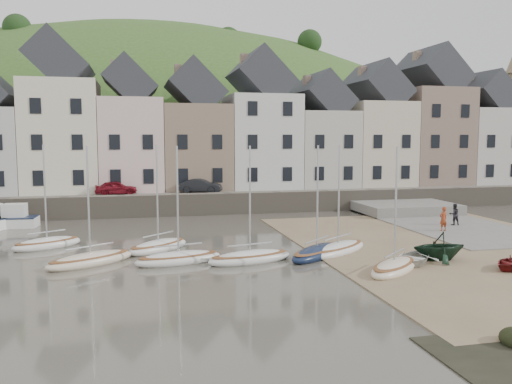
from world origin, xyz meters
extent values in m
plane|color=#4C473B|center=(0.00, 0.00, 0.00)|extent=(160.00, 160.00, 0.00)
cube|color=#355522|center=(0.00, 32.00, 0.75)|extent=(90.00, 30.00, 1.50)
cube|color=slate|center=(0.00, 20.50, 1.55)|extent=(70.00, 7.00, 0.10)
cube|color=slate|center=(0.00, 17.00, 0.90)|extent=(70.00, 1.20, 1.80)
cube|color=#796549|center=(11.00, 0.00, 0.03)|extent=(18.00, 26.00, 0.06)
cube|color=slate|center=(15.00, 8.00, 0.06)|extent=(8.00, 18.00, 0.12)
ellipsoid|color=#355522|center=(-5.00, 60.00, -18.00)|extent=(134.40, 84.00, 84.00)
cylinder|color=#382619|center=(-22.00, 48.00, 18.00)|extent=(0.50, 0.50, 3.00)
sphere|color=#213D19|center=(-22.00, 48.00, 20.50)|extent=(3.60, 3.60, 3.60)
cylinder|color=#382619|center=(-8.00, 52.00, 18.00)|extent=(0.50, 0.50, 3.00)
sphere|color=#213D19|center=(-8.00, 52.00, 20.50)|extent=(3.60, 3.60, 3.60)
cylinder|color=#382619|center=(6.00, 50.00, 18.00)|extent=(0.50, 0.50, 3.00)
sphere|color=#213D19|center=(6.00, 50.00, 20.50)|extent=(3.60, 3.60, 3.60)
cylinder|color=#382619|center=(18.00, 49.00, 18.00)|extent=(0.50, 0.50, 3.00)
sphere|color=#213D19|center=(18.00, 49.00, 20.50)|extent=(3.60, 3.60, 3.60)
cube|color=beige|center=(-13.90, 24.00, 6.50)|extent=(6.40, 8.00, 10.00)
cube|color=gray|center=(-15.50, 24.00, 14.73)|extent=(0.60, 0.90, 1.40)
cube|color=beige|center=(-7.85, 24.00, 5.75)|extent=(5.60, 8.00, 8.50)
cube|color=gray|center=(-9.25, 24.00, 12.82)|extent=(0.60, 0.90, 1.40)
cube|color=#856F5C|center=(-1.90, 24.00, 5.50)|extent=(6.20, 8.00, 8.00)
cube|color=gray|center=(-3.45, 24.00, 12.62)|extent=(0.60, 0.90, 1.40)
cube|color=silver|center=(4.55, 24.00, 6.00)|extent=(6.60, 8.00, 9.00)
cube|color=gray|center=(2.90, 24.00, 13.83)|extent=(0.60, 0.90, 1.40)
cube|color=#BBB6AB|center=(10.80, 24.00, 5.25)|extent=(5.80, 8.00, 7.50)
cube|color=gray|center=(9.35, 24.00, 11.92)|extent=(0.60, 0.90, 1.40)
cube|color=beige|center=(16.75, 24.00, 5.75)|extent=(6.00, 8.00, 8.50)
cube|color=gray|center=(15.25, 24.00, 13.02)|extent=(0.60, 0.90, 1.40)
cube|color=#826A5D|center=(23.00, 24.00, 6.50)|extent=(6.40, 8.00, 10.00)
cube|color=gray|center=(21.40, 24.00, 14.73)|extent=(0.60, 0.90, 1.40)
cube|color=beige|center=(29.15, 24.00, 5.50)|extent=(5.80, 8.00, 8.00)
cube|color=gray|center=(27.70, 24.00, 12.42)|extent=(0.60, 0.90, 1.40)
ellipsoid|color=white|center=(-12.79, 5.74, 0.20)|extent=(4.29, 3.38, 0.84)
ellipsoid|color=brown|center=(-12.79, 5.74, 0.42)|extent=(3.93, 3.10, 0.20)
cylinder|color=#B2B5B7|center=(-12.79, 5.74, 3.30)|extent=(0.10, 0.10, 5.60)
cylinder|color=#B2B5B7|center=(-12.79, 5.74, 0.95)|extent=(1.98, 1.22, 0.08)
ellipsoid|color=white|center=(-6.39, 3.48, 0.20)|extent=(4.24, 4.01, 0.84)
ellipsoid|color=brown|center=(-6.39, 3.48, 0.42)|extent=(3.89, 3.67, 0.20)
cylinder|color=#B2B5B7|center=(-6.39, 3.48, 3.30)|extent=(0.10, 0.10, 5.60)
cylinder|color=#B2B5B7|center=(-6.39, 3.48, 0.95)|extent=(1.84, 1.65, 0.08)
ellipsoid|color=beige|center=(-9.95, 0.88, 0.20)|extent=(4.89, 3.91, 0.84)
ellipsoid|color=brown|center=(-9.95, 0.88, 0.42)|extent=(4.48, 3.58, 0.20)
cylinder|color=#B2B5B7|center=(-9.95, 0.88, 3.30)|extent=(0.10, 0.10, 5.60)
cylinder|color=#B2B5B7|center=(-9.95, 0.88, 0.95)|extent=(2.28, 1.53, 0.08)
ellipsoid|color=white|center=(-5.49, 0.15, 0.20)|extent=(4.88, 2.54, 0.84)
ellipsoid|color=brown|center=(-5.49, 0.15, 0.42)|extent=(4.48, 2.31, 0.20)
cylinder|color=#B2B5B7|center=(-5.49, 0.15, 3.30)|extent=(0.10, 0.10, 5.60)
cylinder|color=#B2B5B7|center=(-5.49, 0.15, 0.95)|extent=(2.51, 0.67, 0.08)
ellipsoid|color=white|center=(-1.81, -0.49, 0.20)|extent=(4.96, 2.54, 0.84)
ellipsoid|color=brown|center=(-1.81, -0.49, 0.42)|extent=(4.56, 2.32, 0.20)
cylinder|color=#B2B5B7|center=(-1.81, -0.49, 3.30)|extent=(0.10, 0.10, 5.60)
cylinder|color=#B2B5B7|center=(-1.81, -0.49, 0.95)|extent=(2.56, 0.67, 0.08)
ellipsoid|color=#131F3B|center=(2.03, -0.08, 0.20)|extent=(4.60, 4.44, 0.84)
ellipsoid|color=brown|center=(2.03, -0.08, 0.42)|extent=(4.22, 4.07, 0.20)
cylinder|color=#B2B5B7|center=(2.03, -0.08, 3.30)|extent=(0.10, 0.10, 5.60)
cylinder|color=#B2B5B7|center=(2.03, -0.08, 0.95)|extent=(2.02, 1.90, 0.08)
ellipsoid|color=white|center=(3.47, 0.44, 0.20)|extent=(4.99, 4.23, 0.84)
ellipsoid|color=brown|center=(3.47, 0.44, 0.42)|extent=(4.58, 3.88, 0.20)
cylinder|color=#B2B5B7|center=(3.47, 0.44, 3.30)|extent=(0.10, 0.10, 5.60)
cylinder|color=#B2B5B7|center=(3.47, 0.44, 0.95)|extent=(2.30, 1.73, 0.08)
ellipsoid|color=beige|center=(4.55, -4.12, 0.20)|extent=(4.22, 3.94, 0.84)
ellipsoid|color=brown|center=(4.55, -4.12, 0.42)|extent=(3.87, 3.61, 0.20)
cylinder|color=#B2B5B7|center=(4.55, -4.12, 3.30)|extent=(0.10, 0.10, 5.60)
cylinder|color=#B2B5B7|center=(4.55, -4.12, 0.95)|extent=(1.83, 1.60, 0.08)
cube|color=white|center=(-16.88, 13.92, 0.35)|extent=(4.53, 2.00, 0.70)
cube|color=#131F3B|center=(-16.88, 13.92, 0.72)|extent=(4.45, 2.05, 0.08)
cube|color=white|center=(-16.21, 13.97, 1.20)|extent=(1.63, 1.30, 1.00)
imported|color=white|center=(6.14, -3.04, 0.37)|extent=(3.70, 3.65, 0.63)
imported|color=black|center=(7.97, -2.52, 0.82)|extent=(2.96, 2.57, 1.52)
imported|color=#99391B|center=(12.96, 4.95, 0.95)|extent=(0.67, 0.50, 1.66)
imported|color=#242328|center=(15.11, 6.94, 0.91)|extent=(0.80, 0.65, 1.58)
imported|color=maroon|center=(-9.22, 19.50, 2.20)|extent=(3.58, 1.58, 1.20)
imported|color=black|center=(-1.95, 19.50, 2.22)|extent=(3.97, 2.43, 1.23)
camera|label=1|loc=(-7.60, -27.10, 6.57)|focal=37.10mm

